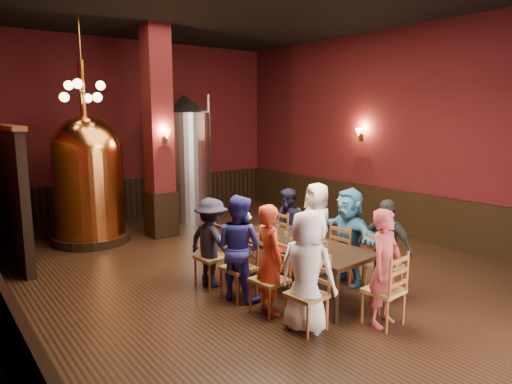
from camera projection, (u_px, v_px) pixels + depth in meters
room at (246, 139)px, 7.73m from camera, size 10.00×10.02×4.50m
wainscot_right at (388, 210)px, 10.36m from camera, size 0.08×9.90×1.00m
wainscot_back at (136, 198)px, 11.94m from camera, size 7.90×0.08×1.00m
column at (158, 134)px, 9.76m from camera, size 0.58×0.58×4.50m
partition at (8, 193)px, 8.54m from camera, size 0.22×3.50×2.40m
pendant_cluster at (83, 91)px, 8.81m from camera, size 0.90×0.90×1.70m
sconce_wall at (361, 134)px, 10.67m from camera, size 0.20×0.20×0.36m
sconce_column at (165, 137)px, 9.53m from camera, size 0.20×0.20×0.36m
dining_table at (296, 246)px, 6.90m from camera, size 1.19×2.47×0.75m
chair_0 at (306, 294)px, 5.65m from camera, size 0.50×0.50×0.92m
person_0 at (307, 271)px, 5.60m from camera, size 0.73×0.87×1.52m
chair_1 at (270, 280)px, 6.14m from camera, size 0.50×0.50×0.92m
person_1 at (270, 259)px, 6.09m from camera, size 0.46×0.61×1.50m
chair_2 at (239, 268)px, 6.63m from camera, size 0.50×0.50×0.92m
person_2 at (238, 247)px, 6.58m from camera, size 0.61×0.83×1.53m
chair_3 at (212, 257)px, 7.13m from camera, size 0.50×0.50×0.92m
person_3 at (211, 242)px, 7.09m from camera, size 0.70×0.99×1.39m
chair_4 at (384, 265)px, 6.75m from camera, size 0.50×0.50×0.92m
person_4 at (385, 247)px, 6.71m from camera, size 0.47×0.89×1.45m
chair_5 at (348, 254)px, 7.25m from camera, size 0.50×0.50×0.92m
person_5 at (348, 236)px, 7.20m from camera, size 0.61×1.46×1.54m
chair_6 at (316, 246)px, 7.74m from camera, size 0.50×0.50×0.92m
person_6 at (317, 228)px, 7.69m from camera, size 0.67×0.85×1.54m
chair_7 at (288, 238)px, 8.23m from camera, size 0.50×0.50×0.92m
person_7 at (288, 226)px, 8.20m from camera, size 0.40×0.69×1.35m
chair_8 at (384, 290)px, 5.79m from camera, size 0.50×0.50×0.92m
person_8 at (385, 268)px, 5.74m from camera, size 0.60×0.45×1.51m
copper_kettle at (88, 178)px, 9.41m from camera, size 1.57×1.57×3.72m
steel_vessel at (185, 158)px, 11.42m from camera, size 1.70×1.70×3.13m
rose_vase at (246, 218)px, 7.44m from camera, size 0.21×0.21×0.35m
wine_glass_0 at (292, 244)px, 6.48m from camera, size 0.07×0.07×0.17m
wine_glass_1 at (300, 246)px, 6.41m from camera, size 0.07×0.07×0.17m
wine_glass_2 at (309, 240)px, 6.70m from camera, size 0.07×0.07×0.17m
wine_glass_3 at (271, 234)px, 7.05m from camera, size 0.07×0.07×0.17m
wine_glass_4 at (326, 248)px, 6.32m from camera, size 0.07×0.07×0.17m
wine_glass_5 at (277, 230)px, 7.30m from camera, size 0.07×0.07×0.17m
wine_glass_6 at (321, 241)px, 6.65m from camera, size 0.07×0.07×0.17m
wine_glass_7 at (286, 237)px, 6.84m from camera, size 0.07×0.07×0.17m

